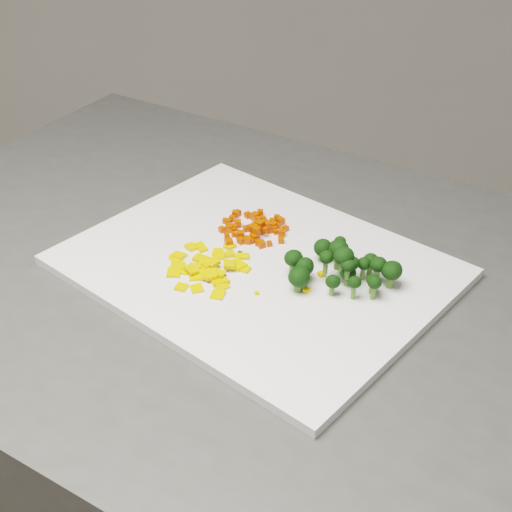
# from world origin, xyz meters

# --- Properties ---
(counter_block) EXTENTS (1.28, 1.10, 0.90)m
(counter_block) POSITION_xyz_m (0.18, 0.39, 0.45)
(counter_block) COLOR #42423F
(counter_block) RESTS_ON ground
(cutting_board) EXTENTS (0.57, 0.54, 0.01)m
(cutting_board) POSITION_xyz_m (0.21, 0.38, 0.91)
(cutting_board) COLOR white
(cutting_board) RESTS_ON counter_block
(carrot_pile) EXTENTS (0.10, 0.10, 0.03)m
(carrot_pile) POSITION_xyz_m (0.20, 0.45, 0.93)
(carrot_pile) COLOR #C83002
(carrot_pile) RESTS_ON cutting_board
(pepper_pile) EXTENTS (0.12, 0.12, 0.02)m
(pepper_pile) POSITION_xyz_m (0.15, 0.35, 0.92)
(pepper_pile) COLOR #FFB60D
(pepper_pile) RESTS_ON cutting_board
(broccoli_pile) EXTENTS (0.12, 0.12, 0.06)m
(broccoli_pile) POSITION_xyz_m (0.32, 0.35, 0.94)
(broccoli_pile) COLOR black
(broccoli_pile) RESTS_ON cutting_board
(carrot_cube_0) EXTENTS (0.01, 0.01, 0.01)m
(carrot_cube_0) POSITION_xyz_m (0.21, 0.42, 0.92)
(carrot_cube_0) COLOR #C83002
(carrot_cube_0) RESTS_ON carrot_pile
(carrot_cube_1) EXTENTS (0.01, 0.01, 0.01)m
(carrot_cube_1) POSITION_xyz_m (0.19, 0.47, 0.92)
(carrot_cube_1) COLOR #C83002
(carrot_cube_1) RESTS_ON carrot_pile
(carrot_cube_2) EXTENTS (0.01, 0.01, 0.01)m
(carrot_cube_2) POSITION_xyz_m (0.19, 0.42, 0.92)
(carrot_cube_2) COLOR #C83002
(carrot_cube_2) RESTS_ON carrot_pile
(carrot_cube_3) EXTENTS (0.01, 0.01, 0.01)m
(carrot_cube_3) POSITION_xyz_m (0.18, 0.49, 0.92)
(carrot_cube_3) COLOR #C83002
(carrot_cube_3) RESTS_ON carrot_pile
(carrot_cube_4) EXTENTS (0.01, 0.01, 0.01)m
(carrot_cube_4) POSITION_xyz_m (0.21, 0.45, 0.92)
(carrot_cube_4) COLOR #C83002
(carrot_cube_4) RESTS_ON carrot_pile
(carrot_cube_5) EXTENTS (0.01, 0.01, 0.01)m
(carrot_cube_5) POSITION_xyz_m (0.21, 0.45, 0.92)
(carrot_cube_5) COLOR #C83002
(carrot_cube_5) RESTS_ON carrot_pile
(carrot_cube_6) EXTENTS (0.01, 0.01, 0.01)m
(carrot_cube_6) POSITION_xyz_m (0.20, 0.48, 0.92)
(carrot_cube_6) COLOR #C83002
(carrot_cube_6) RESTS_ON carrot_pile
(carrot_cube_7) EXTENTS (0.01, 0.01, 0.01)m
(carrot_cube_7) POSITION_xyz_m (0.22, 0.46, 0.92)
(carrot_cube_7) COLOR #C83002
(carrot_cube_7) RESTS_ON carrot_pile
(carrot_cube_8) EXTENTS (0.01, 0.01, 0.01)m
(carrot_cube_8) POSITION_xyz_m (0.17, 0.41, 0.92)
(carrot_cube_8) COLOR #C83002
(carrot_cube_8) RESTS_ON carrot_pile
(carrot_cube_9) EXTENTS (0.01, 0.01, 0.01)m
(carrot_cube_9) POSITION_xyz_m (0.18, 0.43, 0.92)
(carrot_cube_9) COLOR #C83002
(carrot_cube_9) RESTS_ON carrot_pile
(carrot_cube_10) EXTENTS (0.01, 0.01, 0.01)m
(carrot_cube_10) POSITION_xyz_m (0.18, 0.49, 0.92)
(carrot_cube_10) COLOR #C83002
(carrot_cube_10) RESTS_ON carrot_pile
(carrot_cube_11) EXTENTS (0.01, 0.01, 0.01)m
(carrot_cube_11) POSITION_xyz_m (0.16, 0.43, 0.92)
(carrot_cube_11) COLOR #C83002
(carrot_cube_11) RESTS_ON carrot_pile
(carrot_cube_12) EXTENTS (0.01, 0.01, 0.01)m
(carrot_cube_12) POSITION_xyz_m (0.20, 0.45, 0.92)
(carrot_cube_12) COLOR #C83002
(carrot_cube_12) RESTS_ON carrot_pile
(carrot_cube_13) EXTENTS (0.01, 0.01, 0.01)m
(carrot_cube_13) POSITION_xyz_m (0.15, 0.44, 0.92)
(carrot_cube_13) COLOR #C83002
(carrot_cube_13) RESTS_ON carrot_pile
(carrot_cube_14) EXTENTS (0.01, 0.01, 0.01)m
(carrot_cube_14) POSITION_xyz_m (0.18, 0.42, 0.92)
(carrot_cube_14) COLOR #C83002
(carrot_cube_14) RESTS_ON carrot_pile
(carrot_cube_15) EXTENTS (0.01, 0.01, 0.01)m
(carrot_cube_15) POSITION_xyz_m (0.19, 0.42, 0.92)
(carrot_cube_15) COLOR #C83002
(carrot_cube_15) RESTS_ON carrot_pile
(carrot_cube_16) EXTENTS (0.01, 0.01, 0.01)m
(carrot_cube_16) POSITION_xyz_m (0.20, 0.45, 0.93)
(carrot_cube_16) COLOR #C83002
(carrot_cube_16) RESTS_ON carrot_pile
(carrot_cube_17) EXTENTS (0.01, 0.01, 0.01)m
(carrot_cube_17) POSITION_xyz_m (0.19, 0.42, 0.92)
(carrot_cube_17) COLOR #C83002
(carrot_cube_17) RESTS_ON carrot_pile
(carrot_cube_18) EXTENTS (0.01, 0.01, 0.01)m
(carrot_cube_18) POSITION_xyz_m (0.23, 0.43, 0.92)
(carrot_cube_18) COLOR #C83002
(carrot_cube_18) RESTS_ON carrot_pile
(carrot_cube_19) EXTENTS (0.01, 0.01, 0.01)m
(carrot_cube_19) POSITION_xyz_m (0.18, 0.45, 0.92)
(carrot_cube_19) COLOR #C83002
(carrot_cube_19) RESTS_ON carrot_pile
(carrot_cube_20) EXTENTS (0.01, 0.01, 0.01)m
(carrot_cube_20) POSITION_xyz_m (0.16, 0.45, 0.92)
(carrot_cube_20) COLOR #C83002
(carrot_cube_20) RESTS_ON carrot_pile
(carrot_cube_21) EXTENTS (0.01, 0.01, 0.01)m
(carrot_cube_21) POSITION_xyz_m (0.21, 0.45, 0.93)
(carrot_cube_21) COLOR #C83002
(carrot_cube_21) RESTS_ON carrot_pile
(carrot_cube_22) EXTENTS (0.01, 0.01, 0.01)m
(carrot_cube_22) POSITION_xyz_m (0.24, 0.46, 0.92)
(carrot_cube_22) COLOR #C83002
(carrot_cube_22) RESTS_ON carrot_pile
(carrot_cube_23) EXTENTS (0.01, 0.01, 0.01)m
(carrot_cube_23) POSITION_xyz_m (0.18, 0.43, 0.92)
(carrot_cube_23) COLOR #C83002
(carrot_cube_23) RESTS_ON carrot_pile
(carrot_cube_24) EXTENTS (0.01, 0.01, 0.01)m
(carrot_cube_24) POSITION_xyz_m (0.21, 0.45, 0.92)
(carrot_cube_24) COLOR #C83002
(carrot_cube_24) RESTS_ON carrot_pile
(carrot_cube_25) EXTENTS (0.01, 0.01, 0.01)m
(carrot_cube_25) POSITION_xyz_m (0.17, 0.45, 0.92)
(carrot_cube_25) COLOR #C83002
(carrot_cube_25) RESTS_ON carrot_pile
(carrot_cube_26) EXTENTS (0.01, 0.01, 0.01)m
(carrot_cube_26) POSITION_xyz_m (0.22, 0.42, 0.92)
(carrot_cube_26) COLOR #C83002
(carrot_cube_26) RESTS_ON carrot_pile
(carrot_cube_27) EXTENTS (0.01, 0.01, 0.01)m
(carrot_cube_27) POSITION_xyz_m (0.22, 0.49, 0.92)
(carrot_cube_27) COLOR #C83002
(carrot_cube_27) RESTS_ON carrot_pile
(carrot_cube_28) EXTENTS (0.01, 0.01, 0.01)m
(carrot_cube_28) POSITION_xyz_m (0.17, 0.43, 0.92)
(carrot_cube_28) COLOR #C83002
(carrot_cube_28) RESTS_ON carrot_pile
(carrot_cube_29) EXTENTS (0.01, 0.01, 0.01)m
(carrot_cube_29) POSITION_xyz_m (0.23, 0.45, 0.92)
(carrot_cube_29) COLOR #C83002
(carrot_cube_29) RESTS_ON carrot_pile
(carrot_cube_30) EXTENTS (0.01, 0.01, 0.01)m
(carrot_cube_30) POSITION_xyz_m (0.16, 0.47, 0.92)
(carrot_cube_30) COLOR #C83002
(carrot_cube_30) RESTS_ON carrot_pile
(carrot_cube_31) EXTENTS (0.01, 0.01, 0.01)m
(carrot_cube_31) POSITION_xyz_m (0.20, 0.46, 0.92)
(carrot_cube_31) COLOR #C83002
(carrot_cube_31) RESTS_ON carrot_pile
(carrot_cube_32) EXTENTS (0.01, 0.01, 0.01)m
(carrot_cube_32) POSITION_xyz_m (0.20, 0.43, 0.93)
(carrot_cube_32) COLOR #C83002
(carrot_cube_32) RESTS_ON carrot_pile
(carrot_cube_33) EXTENTS (0.01, 0.01, 0.01)m
(carrot_cube_33) POSITION_xyz_m (0.17, 0.49, 0.92)
(carrot_cube_33) COLOR #C83002
(carrot_cube_33) RESTS_ON carrot_pile
(carrot_cube_34) EXTENTS (0.01, 0.01, 0.01)m
(carrot_cube_34) POSITION_xyz_m (0.20, 0.46, 0.93)
(carrot_cube_34) COLOR #C83002
(carrot_cube_34) RESTS_ON carrot_pile
(carrot_cube_35) EXTENTS (0.01, 0.01, 0.01)m
(carrot_cube_35) POSITION_xyz_m (0.16, 0.49, 0.92)
(carrot_cube_35) COLOR #C83002
(carrot_cube_35) RESTS_ON carrot_pile
(carrot_cube_36) EXTENTS (0.01, 0.01, 0.01)m
(carrot_cube_36) POSITION_xyz_m (0.19, 0.45, 0.92)
(carrot_cube_36) COLOR #C83002
(carrot_cube_36) RESTS_ON carrot_pile
(carrot_cube_37) EXTENTS (0.01, 0.01, 0.01)m
(carrot_cube_37) POSITION_xyz_m (0.19, 0.48, 0.92)
(carrot_cube_37) COLOR #C83002
(carrot_cube_37) RESTS_ON carrot_pile
(carrot_cube_38) EXTENTS (0.01, 0.01, 0.01)m
(carrot_cube_38) POSITION_xyz_m (0.15, 0.47, 0.92)
(carrot_cube_38) COLOR #C83002
(carrot_cube_38) RESTS_ON carrot_pile
(carrot_cube_39) EXTENTS (0.01, 0.01, 0.01)m
(carrot_cube_39) POSITION_xyz_m (0.20, 0.43, 0.92)
(carrot_cube_39) COLOR #C83002
(carrot_cube_39) RESTS_ON carrot_pile
(carrot_cube_40) EXTENTS (0.01, 0.01, 0.01)m
(carrot_cube_40) POSITION_xyz_m (0.16, 0.46, 0.92)
(carrot_cube_40) COLOR #C83002
(carrot_cube_40) RESTS_ON carrot_pile
(carrot_cube_41) EXTENTS (0.01, 0.01, 0.01)m
(carrot_cube_41) POSITION_xyz_m (0.19, 0.42, 0.92)
(carrot_cube_41) COLOR #C83002
(carrot_cube_41) RESTS_ON carrot_pile
(carrot_cube_42) EXTENTS (0.01, 0.01, 0.01)m
(carrot_cube_42) POSITION_xyz_m (0.23, 0.48, 0.92)
(carrot_cube_42) COLOR #C83002
(carrot_cube_42) RESTS_ON carrot_pile
(carrot_cube_43) EXTENTS (0.01, 0.01, 0.01)m
(carrot_cube_43) POSITION_xyz_m (0.21, 0.44, 0.92)
(carrot_cube_43) COLOR #C83002
(carrot_cube_43) RESTS_ON carrot_pile
(carrot_cube_44) EXTENTS (0.01, 0.01, 0.01)m
(carrot_cube_44) POSITION_xyz_m (0.17, 0.46, 0.92)
(carrot_cube_44) COLOR #C83002
(carrot_cube_44) RESTS_ON carrot_pile
(carrot_cube_45) EXTENTS (0.01, 0.01, 0.01)m
(carrot_cube_45) POSITION_xyz_m (0.16, 0.44, 0.92)
(carrot_cube_45) COLOR #C83002
(carrot_cube_45) RESTS_ON carrot_pile
(carrot_cube_46) EXTENTS (0.01, 0.01, 0.01)m
(carrot_cube_46) POSITION_xyz_m (0.22, 0.45, 0.92)
(carrot_cube_46) COLOR #C83002
(carrot_cube_46) RESTS_ON carrot_pile
(carrot_cube_47) EXTENTS (0.01, 0.01, 0.01)m
(carrot_cube_47) POSITION_xyz_m (0.19, 0.44, 0.93)
(carrot_cube_47) COLOR #C83002
(carrot_cube_47) RESTS_ON carrot_pile
(carrot_cube_48) EXTENTS (0.01, 0.01, 0.01)m
(carrot_cube_48) POSITION_xyz_m (0.17, 0.45, 0.92)
(carrot_cube_48) COLOR #C83002
(carrot_cube_48) RESTS_ON carrot_pile
(carrot_cube_49) EXTENTS (0.01, 0.01, 0.01)m
(carrot_cube_49) POSITION_xyz_m (0.23, 0.47, 0.92)
(carrot_cube_49) COLOR #C83002
(carrot_cube_49) RESTS_ON carrot_pile
(carrot_cube_50) EXTENTS (0.01, 0.01, 0.01)m
(carrot_cube_50) POSITION_xyz_m (0.22, 0.47, 0.92)
(carrot_cube_50) COLOR #C83002
(carrot_cube_50) RESTS_ON carrot_pile
(carrot_cube_51) EXTENTS (0.01, 0.01, 0.01)m
(carrot_cube_51) POSITION_xyz_m (0.20, 0.45, 0.92)
(carrot_cube_51) COLOR #C83002
(carrot_cube_51) RESTS_ON carrot_pile
(carrot_cube_52) EXTENTS (0.01, 0.01, 0.01)m
(carrot_cube_52) POSITION_xyz_m (0.16, 0.45, 0.92)
(carrot_cube_52) COLOR #C83002
(carrot_cube_52) RESTS_ON carrot_pile
(carrot_cube_53) EXTENTS (0.01, 0.01, 0.01)m
(carrot_cube_53) POSITION_xyz_m (0.22, 0.46, 0.92)
(carrot_cube_53) COLOR #C83002
(carrot_cube_53) RESTS_ON carrot_pile
(carrot_cube_54) EXTENTS (0.01, 0.01, 0.01)m
(carrot_cube_54) POSITION_xyz_m (0.21, 0.41, 0.92)
(carrot_cube_54) COLOR #C83002
(carrot_cube_54) RESTS_ON carrot_pile
(carrot_cube_55) EXTENTS (0.01, 0.01, 0.01)m
(carrot_cube_55) POSITION_xyz_m (0.20, 0.42, 0.92)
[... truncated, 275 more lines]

